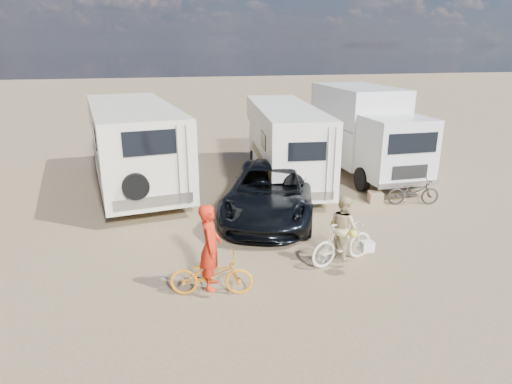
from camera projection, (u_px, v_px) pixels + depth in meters
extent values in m
plane|color=#8E7655|center=(349.00, 261.00, 11.21)|extent=(140.00, 140.00, 0.00)
imported|color=black|center=(272.00, 191.00, 14.03)|extent=(4.59, 6.33, 1.60)
imported|color=orange|center=(211.00, 274.00, 9.57)|extent=(1.89, 0.99, 0.94)
imported|color=beige|center=(343.00, 243.00, 10.93)|extent=(1.90, 0.98, 1.10)
imported|color=red|center=(211.00, 255.00, 9.42)|extent=(0.59, 0.77, 1.89)
imported|color=tan|center=(343.00, 234.00, 10.86)|extent=(0.77, 0.89, 1.57)
imported|color=#232523|center=(413.00, 192.00, 15.03)|extent=(1.82, 0.97, 0.91)
cube|color=teal|center=(311.00, 196.00, 15.24)|extent=(0.71, 0.61, 0.47)
cube|color=#8B6B4F|center=(375.00, 197.00, 15.33)|extent=(0.54, 0.54, 0.36)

